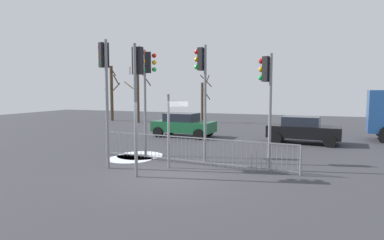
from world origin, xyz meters
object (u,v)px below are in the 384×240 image
Objects in this scene: car_green_far at (183,124)px; bare_tree_centre at (138,93)px; traffic_light_mid_left at (148,79)px; traffic_light_foreground_right at (105,75)px; traffic_light_rear_right at (138,80)px; direction_sign_post at (170,127)px; bare_tree_right at (112,92)px; traffic_light_mid_right at (202,77)px; traffic_light_rear_left at (267,85)px; bare_tree_left at (203,100)px; car_black_mid at (303,129)px.

bare_tree_centre reaches higher than car_green_far.
traffic_light_mid_left is 2.66m from traffic_light_foreground_right.
traffic_light_rear_right is 2.27m from direction_sign_post.
traffic_light_mid_right is at bearing -46.12° from bare_tree_right.
traffic_light_mid_left is 18.05m from bare_tree_right.
bare_tree_centre reaches higher than traffic_light_foreground_right.
bare_tree_centre is (-9.20, 16.30, -0.62)m from traffic_light_rear_right.
traffic_light_mid_left is 15.25m from bare_tree_centre.
traffic_light_mid_left is at bearing -58.86° from bare_tree_centre.
traffic_light_foreground_right reaches higher than traffic_light_mid_right.
bare_tree_centre is (-7.87, 13.03, -0.79)m from traffic_light_mid_left.
bare_tree_right reaches higher than car_green_far.
traffic_light_foreground_right is (-5.64, -1.76, 0.38)m from traffic_light_rear_left.
traffic_light_rear_right is 0.93× the size of traffic_light_foreground_right.
traffic_light_mid_left is at bearing -80.48° from bare_tree_left.
traffic_light_rear_left is 4.59m from traffic_light_rear_right.
traffic_light_rear_left is 17.90m from bare_tree_left.
bare_tree_right reaches higher than bare_tree_left.
traffic_light_rear_left is 3.83m from direction_sign_post.
traffic_light_rear_right reaches higher than car_black_mid.
traffic_light_rear_right is 1.13× the size of car_black_mid.
traffic_light_foreground_right is at bearing 142.90° from traffic_light_mid_right.
traffic_light_foreground_right is (-1.74, 0.65, 0.22)m from traffic_light_rear_right.
bare_tree_right reaches higher than bare_tree_centre.
bare_tree_centre is at bearing 53.73° from traffic_light_mid_right.
bare_tree_centre is at bearing -157.70° from bare_tree_left.
bare_tree_centre is at bearing -17.25° from bare_tree_right.
traffic_light_mid_left is at bearing -51.36° from bare_tree_right.
direction_sign_post is (-0.74, -1.51, -1.87)m from traffic_light_mid_right.
traffic_light_mid_left is at bearing 19.01° from traffic_light_foreground_right.
car_green_far is 0.92× the size of bare_tree_left.
car_green_far is (-7.11, 0.15, 0.00)m from car_black_mid.
bare_tree_right is (-11.26, 14.08, -0.70)m from traffic_light_mid_left.
direction_sign_post reaches higher than car_green_far.
traffic_light_rear_right reaches higher than bare_tree_left.
traffic_light_foreground_right is 0.95× the size of bare_tree_centre.
direction_sign_post is at bearing -50.50° from bare_tree_right.
bare_tree_right reaches higher than traffic_light_mid_right.
traffic_light_rear_left is at bearing 56.65° from traffic_light_mid_left.
traffic_light_rear_left is at bearing 7.50° from direction_sign_post.
traffic_light_mid_right reaches higher than traffic_light_mid_left.
bare_tree_centre reaches higher than traffic_light_mid_left.
traffic_light_foreground_right reaches higher than traffic_light_mid_left.
traffic_light_mid_left is 1.19× the size of car_green_far.
traffic_light_foreground_right reaches higher than bare_tree_left.
traffic_light_rear_left reaches higher than car_black_mid.
traffic_light_mid_right is 1.12× the size of traffic_light_rear_left.
traffic_light_mid_right is at bearing 58.76° from traffic_light_mid_left.
traffic_light_rear_right is 18.93m from bare_tree_left.
bare_tree_left is at bearing 22.30° from bare_tree_centre.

